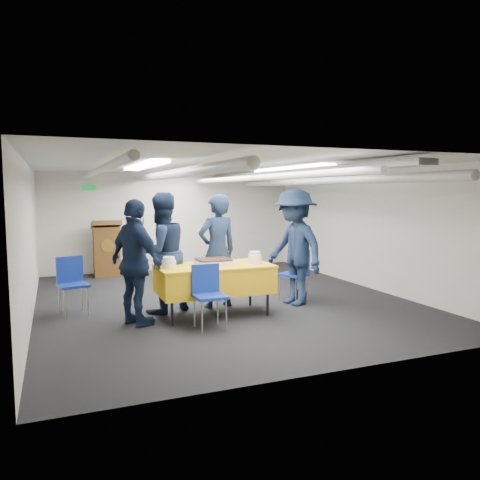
% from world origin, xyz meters
% --- Properties ---
extents(ground, '(7.00, 7.00, 0.00)m').
position_xyz_m(ground, '(0.00, 0.00, 0.00)').
color(ground, black).
rests_on(ground, ground).
extents(room_shell, '(6.00, 7.00, 2.30)m').
position_xyz_m(room_shell, '(0.09, 0.41, 1.81)').
color(room_shell, beige).
rests_on(room_shell, ground).
extents(serving_table, '(1.71, 0.91, 0.77)m').
position_xyz_m(serving_table, '(-0.44, -0.90, 0.56)').
color(serving_table, black).
rests_on(serving_table, ground).
extents(sheet_cake, '(0.52, 0.40, 0.09)m').
position_xyz_m(sheet_cake, '(-0.43, -0.86, 0.81)').
color(sheet_cake, white).
rests_on(sheet_cake, serving_table).
extents(plate_stack_left, '(0.21, 0.21, 0.16)m').
position_xyz_m(plate_stack_left, '(-1.14, -0.95, 0.85)').
color(plate_stack_left, white).
rests_on(plate_stack_left, serving_table).
extents(plate_stack_right, '(0.21, 0.21, 0.18)m').
position_xyz_m(plate_stack_right, '(0.21, -0.95, 0.85)').
color(plate_stack_right, white).
rests_on(plate_stack_right, serving_table).
extents(podium, '(0.62, 0.53, 1.25)m').
position_xyz_m(podium, '(-1.60, 3.05, 0.61)').
color(podium, brown).
rests_on(podium, ground).
extents(chair_near, '(0.43, 0.43, 0.87)m').
position_xyz_m(chair_near, '(-0.72, -1.48, 0.53)').
color(chair_near, gray).
rests_on(chair_near, ground).
extents(chair_right, '(0.57, 0.57, 0.87)m').
position_xyz_m(chair_right, '(1.21, -0.45, 0.53)').
color(chair_right, gray).
rests_on(chair_right, ground).
extents(chair_left, '(0.49, 0.49, 0.87)m').
position_xyz_m(chair_left, '(-2.44, 0.02, 0.53)').
color(chair_left, gray).
rests_on(chair_left, ground).
extents(sailor_a, '(0.73, 0.54, 1.83)m').
position_xyz_m(sailor_a, '(-0.23, -0.44, 0.91)').
color(sailor_a, black).
rests_on(sailor_a, ground).
extents(sailor_b, '(1.08, 0.96, 1.86)m').
position_xyz_m(sailor_b, '(-1.14, -0.42, 0.93)').
color(sailor_b, black).
rests_on(sailor_b, ground).
extents(sailor_c, '(0.84, 1.12, 1.77)m').
position_xyz_m(sailor_c, '(-1.62, -1.00, 0.88)').
color(sailor_c, black).
rests_on(sailor_c, ground).
extents(sailor_d, '(0.93, 1.35, 1.91)m').
position_xyz_m(sailor_d, '(1.01, -0.74, 0.95)').
color(sailor_d, black).
rests_on(sailor_d, ground).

